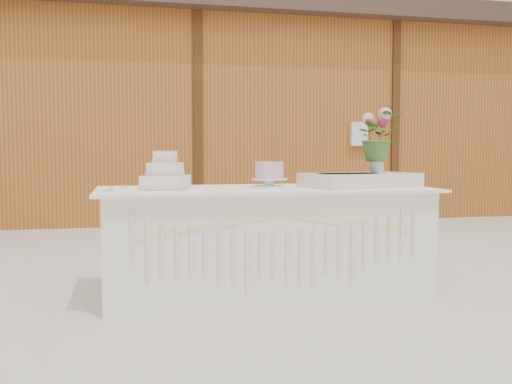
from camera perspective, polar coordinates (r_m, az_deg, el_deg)
ground at (r=4.26m, az=0.90°, el=-9.99°), size 80.00×80.00×0.00m
barn at (r=10.08m, az=-7.29°, el=7.65°), size 12.60×4.60×3.30m
cake_table at (r=4.17m, az=0.93°, el=-4.85°), size 2.40×1.00×0.77m
wedding_cake at (r=4.00m, az=-9.03°, el=1.54°), size 0.38×0.38×0.27m
pink_cake_stand at (r=4.18m, az=1.33°, el=1.90°), size 0.26×0.26×0.19m
satin_runner at (r=4.34m, az=10.35°, el=1.20°), size 0.92×0.67×0.10m
flower_vase at (r=4.38m, az=12.02°, el=2.77°), size 0.10×0.10×0.14m
bouquet at (r=4.38m, az=12.07°, el=6.09°), size 0.37×0.33×0.37m
loose_flowers at (r=4.06m, az=-13.79°, el=0.34°), size 0.17×0.34×0.02m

